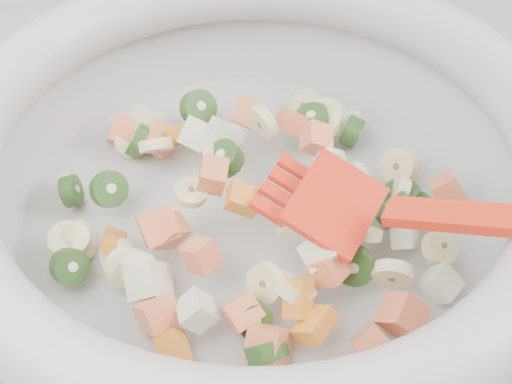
{
  "coord_description": "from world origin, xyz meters",
  "views": [
    {
      "loc": [
        0.11,
        1.05,
        1.33
      ],
      "look_at": [
        0.14,
        1.42,
        0.95
      ],
      "focal_mm": 55.0,
      "sensor_mm": 36.0,
      "label": 1
    }
  ],
  "objects": [
    {
      "name": "mixing_bowl",
      "position": [
        0.14,
        1.42,
        0.96
      ],
      "size": [
        0.45,
        0.42,
        0.15
      ],
      "color": "#B8B8B6",
      "rests_on": "counter"
    }
  ]
}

